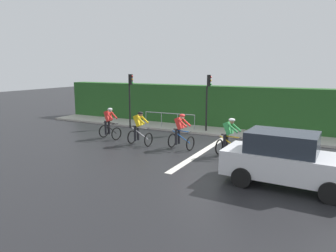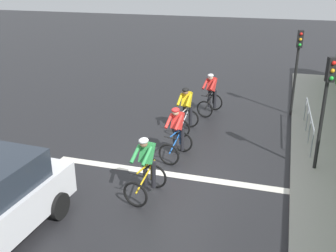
# 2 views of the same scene
# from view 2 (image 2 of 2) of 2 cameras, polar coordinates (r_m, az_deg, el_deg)

# --- Properties ---
(ground_plane) EXTENTS (80.00, 80.00, 0.00)m
(ground_plane) POSITION_cam_2_polar(r_m,az_deg,el_deg) (11.29, 0.14, -7.10)
(ground_plane) COLOR black
(road_marking_stop_line) EXTENTS (7.00, 0.30, 0.01)m
(road_marking_stop_line) POSITION_cam_2_polar(r_m,az_deg,el_deg) (11.32, 0.21, -6.97)
(road_marking_stop_line) COLOR silver
(road_marking_stop_line) RESTS_ON ground
(cyclist_lead) EXTENTS (0.89, 1.20, 1.66)m
(cyclist_lead) POSITION_cam_2_polar(r_m,az_deg,el_deg) (15.86, 6.19, 4.56)
(cyclist_lead) COLOR black
(cyclist_lead) RESTS_ON ground
(cyclist_second) EXTENTS (0.76, 1.13, 1.66)m
(cyclist_second) POSITION_cam_2_polar(r_m,az_deg,el_deg) (13.93, 2.62, 2.22)
(cyclist_second) COLOR black
(cyclist_second) RESTS_ON ground
(cyclist_mid) EXTENTS (0.84, 1.17, 1.66)m
(cyclist_mid) POSITION_cam_2_polar(r_m,az_deg,el_deg) (11.96, 1.25, -1.13)
(cyclist_mid) COLOR black
(cyclist_mid) RESTS_ON ground
(cyclist_fourth) EXTENTS (0.85, 1.18, 1.66)m
(cyclist_fourth) POSITION_cam_2_polar(r_m,az_deg,el_deg) (9.95, -3.19, -6.12)
(cyclist_fourth) COLOR black
(cyclist_fourth) RESTS_ON ground
(traffic_light_near_crossing) EXTENTS (0.25, 0.31, 3.34)m
(traffic_light_near_crossing) POSITION_cam_2_polar(r_m,az_deg,el_deg) (11.36, 21.82, 3.69)
(traffic_light_near_crossing) COLOR black
(traffic_light_near_crossing) RESTS_ON ground
(traffic_light_far_junction) EXTENTS (0.22, 0.31, 3.34)m
(traffic_light_far_junction) POSITION_cam_2_polar(r_m,az_deg,el_deg) (16.01, 18.18, 9.06)
(traffic_light_far_junction) COLOR black
(traffic_light_far_junction) RESTS_ON ground
(pedestrian_railing_kerbside) EXTENTS (0.17, 3.31, 1.03)m
(pedestrian_railing_kerbside) POSITION_cam_2_polar(r_m,az_deg,el_deg) (14.05, 19.71, 1.03)
(pedestrian_railing_kerbside) COLOR #999EA3
(pedestrian_railing_kerbside) RESTS_ON ground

